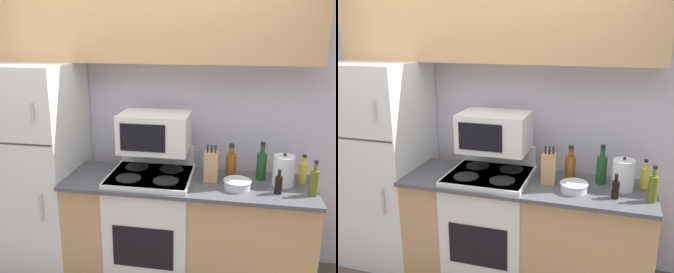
# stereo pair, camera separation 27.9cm
# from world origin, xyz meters

# --- Properties ---
(wall_back) EXTENTS (8.00, 0.05, 2.55)m
(wall_back) POSITION_xyz_m (0.00, 0.75, 1.27)
(wall_back) COLOR silver
(wall_back) RESTS_ON ground_plane
(lower_cabinets) EXTENTS (1.90, 0.61, 0.88)m
(lower_cabinets) POSITION_xyz_m (0.36, 0.28, 0.44)
(lower_cabinets) COLOR tan
(lower_cabinets) RESTS_ON ground_plane
(refrigerator) EXTENTS (0.71, 0.74, 1.75)m
(refrigerator) POSITION_xyz_m (-0.95, 0.36, 0.87)
(refrigerator) COLOR white
(refrigerator) RESTS_ON ground_plane
(upper_cabinets) EXTENTS (2.61, 0.31, 0.64)m
(upper_cabinets) POSITION_xyz_m (0.00, 0.58, 2.07)
(upper_cabinets) COLOR tan
(upper_cabinets) RESTS_ON refrigerator
(stove) EXTENTS (0.64, 0.59, 1.08)m
(stove) POSITION_xyz_m (0.07, 0.27, 0.48)
(stove) COLOR white
(stove) RESTS_ON ground_plane
(microwave) EXTENTS (0.53, 0.37, 0.30)m
(microwave) POSITION_xyz_m (0.08, 0.36, 1.23)
(microwave) COLOR white
(microwave) RESTS_ON stove
(knife_block) EXTENTS (0.11, 0.09, 0.29)m
(knife_block) POSITION_xyz_m (0.53, 0.30, 1.00)
(knife_block) COLOR tan
(knife_block) RESTS_ON lower_cabinets
(bowl) EXTENTS (0.20, 0.20, 0.07)m
(bowl) POSITION_xyz_m (0.73, 0.19, 0.92)
(bowl) COLOR silver
(bowl) RESTS_ON lower_cabinets
(bottle_soy_sauce) EXTENTS (0.05, 0.05, 0.18)m
(bottle_soy_sauce) POSITION_xyz_m (1.02, 0.16, 0.95)
(bottle_soy_sauce) COLOR black
(bottle_soy_sauce) RESTS_ON lower_cabinets
(bottle_wine_green) EXTENTS (0.08, 0.08, 0.30)m
(bottle_wine_green) POSITION_xyz_m (0.91, 0.40, 1.00)
(bottle_wine_green) COLOR #194C23
(bottle_wine_green) RESTS_ON lower_cabinets
(bottle_whiskey) EXTENTS (0.08, 0.08, 0.28)m
(bottle_whiskey) POSITION_xyz_m (0.68, 0.38, 0.99)
(bottle_whiskey) COLOR brown
(bottle_whiskey) RESTS_ON lower_cabinets
(bottle_olive_oil) EXTENTS (0.06, 0.06, 0.26)m
(bottle_olive_oil) POSITION_xyz_m (1.25, 0.17, 0.98)
(bottle_olive_oil) COLOR #5B6619
(bottle_olive_oil) RESTS_ON lower_cabinets
(bottle_cooking_spray) EXTENTS (0.06, 0.06, 0.22)m
(bottle_cooking_spray) POSITION_xyz_m (1.22, 0.40, 0.97)
(bottle_cooking_spray) COLOR gold
(bottle_cooking_spray) RESTS_ON lower_cabinets
(kettle) EXTENTS (0.16, 0.16, 0.25)m
(kettle) POSITION_xyz_m (1.06, 0.32, 1.00)
(kettle) COLOR white
(kettle) RESTS_ON lower_cabinets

